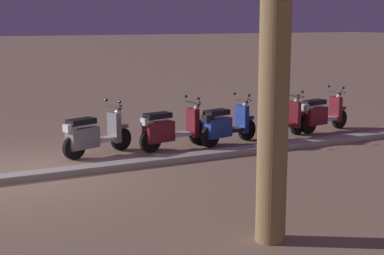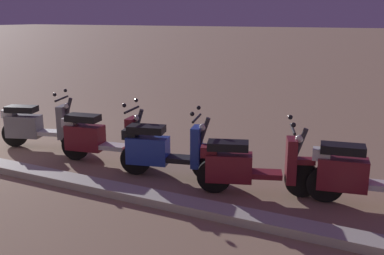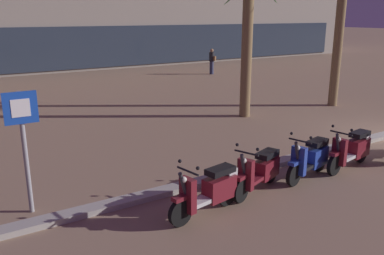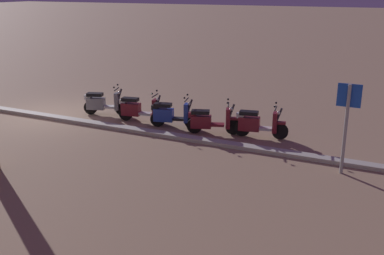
{
  "view_description": "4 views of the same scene",
  "coord_description": "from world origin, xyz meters",
  "px_view_note": "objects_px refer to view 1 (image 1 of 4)",
  "views": [
    {
      "loc": [
        1.82,
        10.91,
        2.89
      ],
      "look_at": [
        -2.93,
        1.6,
        0.94
      ],
      "focal_mm": 54.02,
      "sensor_mm": 36.0,
      "label": 1
    },
    {
      "loc": [
        -8.49,
        5.39,
        2.59
      ],
      "look_at": [
        -5.85,
        0.15,
        1.11
      ],
      "focal_mm": 41.5,
      "sensor_mm": 36.0,
      "label": 2
    },
    {
      "loc": [
        -12.09,
        -6.74,
        3.73
      ],
      "look_at": [
        -6.97,
        1.42,
        1.04
      ],
      "focal_mm": 37.79,
      "sensor_mm": 36.0,
      "label": 3
    },
    {
      "loc": [
        -12.14,
        12.74,
        4.75
      ],
      "look_at": [
        -7.3,
        2.62,
        1.23
      ],
      "focal_mm": 42.3,
      "sensor_mm": 36.0,
      "label": 4
    }
  ],
  "objects_px": {
    "scooter_grey_lead_nearest": "(93,135)",
    "scooter_maroon_mid_centre": "(280,122)",
    "scooter_maroon_gap_after_mid": "(321,114)",
    "scooter_maroon_far_back": "(170,129)",
    "scooter_blue_mid_front": "(225,125)"
  },
  "relations": [
    {
      "from": "scooter_maroon_gap_after_mid",
      "to": "scooter_maroon_far_back",
      "type": "xyz_separation_m",
      "value": [
        4.44,
        0.13,
        0.0
      ]
    },
    {
      "from": "scooter_maroon_far_back",
      "to": "scooter_grey_lead_nearest",
      "type": "xyz_separation_m",
      "value": [
        1.73,
        -0.19,
        -0.01
      ]
    },
    {
      "from": "scooter_maroon_mid_centre",
      "to": "scooter_blue_mid_front",
      "type": "xyz_separation_m",
      "value": [
        1.51,
        -0.07,
        0.02
      ]
    },
    {
      "from": "scooter_maroon_gap_after_mid",
      "to": "scooter_grey_lead_nearest",
      "type": "xyz_separation_m",
      "value": [
        6.18,
        -0.05,
        -0.01
      ]
    },
    {
      "from": "scooter_blue_mid_front",
      "to": "scooter_maroon_gap_after_mid",
      "type": "bearing_deg",
      "value": -175.47
    },
    {
      "from": "scooter_maroon_gap_after_mid",
      "to": "scooter_maroon_mid_centre",
      "type": "xyz_separation_m",
      "value": [
        1.55,
        0.32,
        -0.02
      ]
    },
    {
      "from": "scooter_maroon_mid_centre",
      "to": "scooter_maroon_far_back",
      "type": "bearing_deg",
      "value": -3.64
    },
    {
      "from": "scooter_maroon_gap_after_mid",
      "to": "scooter_blue_mid_front",
      "type": "xyz_separation_m",
      "value": [
        3.06,
        0.24,
        -0.0
      ]
    },
    {
      "from": "scooter_blue_mid_front",
      "to": "scooter_maroon_far_back",
      "type": "height_order",
      "value": "same"
    },
    {
      "from": "scooter_maroon_mid_centre",
      "to": "scooter_grey_lead_nearest",
      "type": "height_order",
      "value": "same"
    },
    {
      "from": "scooter_grey_lead_nearest",
      "to": "scooter_maroon_mid_centre",
      "type": "bearing_deg",
      "value": 175.43
    },
    {
      "from": "scooter_blue_mid_front",
      "to": "scooter_grey_lead_nearest",
      "type": "relative_size",
      "value": 1.0
    },
    {
      "from": "scooter_maroon_far_back",
      "to": "scooter_grey_lead_nearest",
      "type": "relative_size",
      "value": 1.09
    },
    {
      "from": "scooter_blue_mid_front",
      "to": "scooter_grey_lead_nearest",
      "type": "xyz_separation_m",
      "value": [
        3.12,
        -0.3,
        -0.0
      ]
    },
    {
      "from": "scooter_maroon_gap_after_mid",
      "to": "scooter_grey_lead_nearest",
      "type": "bearing_deg",
      "value": -0.51
    }
  ]
}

